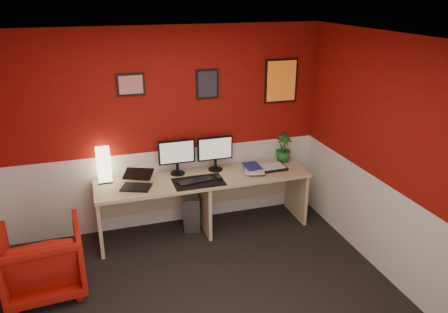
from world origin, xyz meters
TOP-DOWN VIEW (x-y plane):
  - ground at (0.00, 0.00)m, footprint 4.00×3.50m
  - ceiling at (0.00, 0.00)m, footprint 4.00×3.50m
  - wall_back at (0.00, 1.75)m, footprint 4.00×0.01m
  - wall_right at (2.00, 0.00)m, footprint 0.01×3.50m
  - wainscot_back at (0.00, 1.75)m, footprint 4.00×0.01m
  - wainscot_right at (2.00, 0.00)m, footprint 0.01×3.50m
  - desk at (0.40, 1.41)m, footprint 2.60×0.65m
  - shoji_lamp at (-0.75, 1.63)m, footprint 0.16×0.16m
  - laptop at (-0.42, 1.34)m, footprint 0.39×0.34m
  - monitor_left at (0.12, 1.60)m, footprint 0.45×0.06m
  - monitor_right at (0.61, 1.58)m, footprint 0.45×0.06m
  - desk_mat at (0.31, 1.28)m, footprint 0.60×0.38m
  - keyboard at (0.27, 1.29)m, footprint 0.44×0.21m
  - mouse at (0.56, 1.29)m, footprint 0.06×0.10m
  - book_bottom at (0.95, 1.38)m, footprint 0.24×0.30m
  - book_middle at (0.93, 1.39)m, footprint 0.33×0.38m
  - book_top at (0.94, 1.41)m, footprint 0.19×0.26m
  - zen_tray at (1.30, 1.40)m, footprint 0.36×0.26m
  - potted_plant at (1.54, 1.59)m, footprint 0.21×0.21m
  - pc_tower at (0.27, 1.58)m, footprint 0.27×0.48m
  - armchair at (-1.43, 0.73)m, footprint 0.80×0.82m
  - art_left at (-0.35, 1.74)m, footprint 0.32×0.02m
  - art_center at (0.56, 1.74)m, footprint 0.28×0.02m
  - art_right at (1.53, 1.74)m, footprint 0.44×0.02m

SIDE VIEW (x-z plane):
  - ground at x=0.00m, z-range -0.01..0.01m
  - pc_tower at x=0.27m, z-range 0.00..0.45m
  - armchair at x=-1.43m, z-range 0.00..0.70m
  - desk at x=0.40m, z-range 0.00..0.73m
  - wainscot_back at x=0.00m, z-range 0.00..1.00m
  - wainscot_right at x=2.00m, z-range 0.00..1.00m
  - desk_mat at x=0.31m, z-range 0.73..0.74m
  - book_bottom at x=0.95m, z-range 0.73..0.76m
  - keyboard at x=0.27m, z-range 0.74..0.75m
  - zen_tray at x=1.30m, z-range 0.73..0.76m
  - mouse at x=0.56m, z-range 0.74..0.77m
  - book_middle at x=0.93m, z-range 0.76..0.78m
  - book_top at x=0.94m, z-range 0.78..0.80m
  - laptop at x=-0.42m, z-range 0.73..0.95m
  - potted_plant at x=1.54m, z-range 0.73..1.10m
  - shoji_lamp at x=-0.75m, z-range 0.73..1.13m
  - monitor_left at x=0.12m, z-range 0.73..1.31m
  - monitor_right at x=0.61m, z-range 0.73..1.31m
  - wall_back at x=0.00m, z-range 0.00..2.50m
  - wall_right at x=2.00m, z-range 0.00..2.50m
  - art_right at x=1.53m, z-range 1.50..2.06m
  - art_center at x=0.56m, z-range 1.62..1.98m
  - art_left at x=-0.35m, z-range 1.72..1.98m
  - ceiling at x=0.00m, z-range 2.50..2.50m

